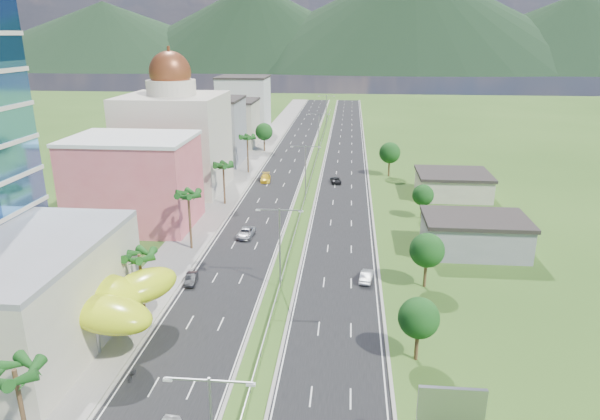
# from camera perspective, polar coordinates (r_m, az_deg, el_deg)

# --- Properties ---
(ground) EXTENTS (500.00, 500.00, 0.00)m
(ground) POSITION_cam_1_polar(r_m,az_deg,el_deg) (62.80, -3.30, -12.30)
(ground) COLOR #2D5119
(ground) RESTS_ON ground
(road_left) EXTENTS (11.00, 260.00, 0.04)m
(road_left) POSITION_cam_1_polar(r_m,az_deg,el_deg) (147.77, -1.03, 5.84)
(road_left) COLOR black
(road_left) RESTS_ON ground
(road_right) EXTENTS (11.00, 260.00, 0.04)m
(road_right) POSITION_cam_1_polar(r_m,az_deg,el_deg) (146.90, 4.82, 5.70)
(road_right) COLOR black
(road_right) RESTS_ON ground
(sidewalk_left) EXTENTS (7.00, 260.00, 0.12)m
(sidewalk_left) POSITION_cam_1_polar(r_m,az_deg,el_deg) (149.09, -4.68, 5.91)
(sidewalk_left) COLOR gray
(sidewalk_left) RESTS_ON ground
(median_guardrail) EXTENTS (0.10, 216.06, 0.76)m
(median_guardrail) POSITION_cam_1_polar(r_m,az_deg,el_deg) (129.51, 1.40, 4.31)
(median_guardrail) COLOR gray
(median_guardrail) RESTS_ON ground
(streetlight_median_b) EXTENTS (6.04, 0.25, 11.00)m
(streetlight_median_b) POSITION_cam_1_polar(r_m,az_deg,el_deg) (68.74, -2.17, -3.20)
(streetlight_median_b) COLOR gray
(streetlight_median_b) RESTS_ON ground
(streetlight_median_c) EXTENTS (6.04, 0.25, 11.00)m
(streetlight_median_c) POSITION_cam_1_polar(r_m,az_deg,el_deg) (106.76, 0.60, 4.66)
(streetlight_median_c) COLOR gray
(streetlight_median_c) RESTS_ON ground
(streetlight_median_d) EXTENTS (6.04, 0.25, 11.00)m
(streetlight_median_d) POSITION_cam_1_polar(r_m,az_deg,el_deg) (150.75, 2.03, 8.68)
(streetlight_median_d) COLOR gray
(streetlight_median_d) RESTS_ON ground
(streetlight_median_e) EXTENTS (6.04, 0.25, 11.00)m
(streetlight_median_e) POSITION_cam_1_polar(r_m,az_deg,el_deg) (195.21, 2.83, 10.88)
(streetlight_median_e) COLOR gray
(streetlight_median_e) RESTS_ON ground
(lime_canopy) EXTENTS (18.00, 15.00, 7.40)m
(lime_canopy) POSITION_cam_1_polar(r_m,az_deg,el_deg) (63.08, -22.44, -8.49)
(lime_canopy) COLOR #C3DA15
(lime_canopy) RESTS_ON ground
(pink_shophouse) EXTENTS (20.00, 15.00, 15.00)m
(pink_shophouse) POSITION_cam_1_polar(r_m,az_deg,el_deg) (96.03, -17.25, 2.73)
(pink_shophouse) COLOR #D0555F
(pink_shophouse) RESTS_ON ground
(domed_building) EXTENTS (20.00, 20.00, 28.70)m
(domed_building) POSITION_cam_1_polar(r_m,az_deg,el_deg) (116.21, -13.20, 7.63)
(domed_building) COLOR beige
(domed_building) RESTS_ON ground
(midrise_grey) EXTENTS (16.00, 15.00, 16.00)m
(midrise_grey) POSITION_cam_1_polar(r_m,az_deg,el_deg) (140.10, -9.55, 8.23)
(midrise_grey) COLOR gray
(midrise_grey) RESTS_ON ground
(midrise_beige) EXTENTS (16.00, 15.00, 13.00)m
(midrise_beige) POSITION_cam_1_polar(r_m,az_deg,el_deg) (161.41, -7.56, 9.09)
(midrise_beige) COLOR #B1AA91
(midrise_beige) RESTS_ON ground
(midrise_white) EXTENTS (16.00, 15.00, 18.00)m
(midrise_white) POSITION_cam_1_polar(r_m,az_deg,el_deg) (183.33, -6.01, 11.03)
(midrise_white) COLOR silver
(midrise_white) RESTS_ON ground
(billboard) EXTENTS (5.20, 0.35, 6.20)m
(billboard) POSITION_cam_1_polar(r_m,az_deg,el_deg) (45.63, 15.84, -19.60)
(billboard) COLOR gray
(billboard) RESTS_ON ground
(shed_near) EXTENTS (15.00, 10.00, 5.00)m
(shed_near) POSITION_cam_1_polar(r_m,az_deg,el_deg) (85.98, 18.09, -2.66)
(shed_near) COLOR gray
(shed_near) RESTS_ON ground
(shed_far) EXTENTS (14.00, 12.00, 4.40)m
(shed_far) POSITION_cam_1_polar(r_m,az_deg,el_deg) (114.43, 15.96, 2.53)
(shed_far) COLOR #B1AA91
(shed_far) RESTS_ON ground
(palm_tree_a) EXTENTS (3.60, 3.60, 9.10)m
(palm_tree_a) POSITION_cam_1_polar(r_m,az_deg,el_deg) (46.20, -28.11, -15.30)
(palm_tree_a) COLOR #47301C
(palm_tree_a) RESTS_ON ground
(palm_tree_b) EXTENTS (3.60, 3.60, 8.10)m
(palm_tree_b) POSITION_cam_1_polar(r_m,az_deg,el_deg) (65.30, -16.77, -4.91)
(palm_tree_b) COLOR #47301C
(palm_tree_b) RESTS_ON ground
(palm_tree_c) EXTENTS (3.60, 3.60, 9.60)m
(palm_tree_c) POSITION_cam_1_polar(r_m,az_deg,el_deg) (82.52, -11.84, 1.41)
(palm_tree_c) COLOR #47301C
(palm_tree_c) RESTS_ON ground
(palm_tree_d) EXTENTS (3.60, 3.60, 8.60)m
(palm_tree_d) POSITION_cam_1_polar(r_m,az_deg,el_deg) (104.18, -8.19, 4.58)
(palm_tree_d) COLOR #47301C
(palm_tree_d) RESTS_ON ground
(palm_tree_e) EXTENTS (3.60, 3.60, 9.40)m
(palm_tree_e) POSITION_cam_1_polar(r_m,az_deg,el_deg) (127.91, -5.65, 7.58)
(palm_tree_e) COLOR #47301C
(palm_tree_e) RESTS_ON ground
(leafy_tree_lfar) EXTENTS (4.90, 4.90, 8.05)m
(leafy_tree_lfar) POSITION_cam_1_polar(r_m,az_deg,el_deg) (152.62, -3.86, 8.33)
(leafy_tree_lfar) COLOR #47301C
(leafy_tree_lfar) RESTS_ON ground
(leafy_tree_ra) EXTENTS (4.20, 4.20, 6.90)m
(leafy_tree_ra) POSITION_cam_1_polar(r_m,az_deg,el_deg) (56.00, 12.55, -11.20)
(leafy_tree_ra) COLOR #47301C
(leafy_tree_ra) RESTS_ON ground
(leafy_tree_rb) EXTENTS (4.55, 4.55, 7.47)m
(leafy_tree_rb) POSITION_cam_1_polar(r_m,az_deg,el_deg) (71.43, 13.39, -4.22)
(leafy_tree_rb) COLOR #47301C
(leafy_tree_rb) RESTS_ON ground
(leafy_tree_rc) EXTENTS (3.85, 3.85, 6.33)m
(leafy_tree_rc) POSITION_cam_1_polar(r_m,az_deg,el_deg) (98.31, 12.99, 1.55)
(leafy_tree_rc) COLOR #47301C
(leafy_tree_rc) RESTS_ON ground
(leafy_tree_rd) EXTENTS (4.90, 4.90, 8.05)m
(leafy_tree_rd) POSITION_cam_1_polar(r_m,az_deg,el_deg) (126.53, 9.55, 6.04)
(leafy_tree_rd) COLOR #47301C
(leafy_tree_rd) RESTS_ON ground
(mountain_ridge) EXTENTS (860.00, 140.00, 90.00)m
(mountain_ridge) POSITION_cam_1_polar(r_m,az_deg,el_deg) (507.02, 11.50, 14.36)
(mountain_ridge) COLOR black
(mountain_ridge) RESTS_ON ground
(car_dark_left) EXTENTS (1.78, 3.99, 1.27)m
(car_dark_left) POSITION_cam_1_polar(r_m,az_deg,el_deg) (73.68, -11.54, -7.20)
(car_dark_left) COLOR black
(car_dark_left) RESTS_ON road_left
(car_silver_mid_left) EXTENTS (2.72, 5.27, 1.42)m
(car_silver_mid_left) POSITION_cam_1_polar(r_m,az_deg,el_deg) (88.53, -5.79, -2.42)
(car_silver_mid_left) COLOR #9D9FA4
(car_silver_mid_left) RESTS_ON road_left
(car_yellow_far_left) EXTENTS (2.77, 5.58, 1.56)m
(car_yellow_far_left) POSITION_cam_1_polar(r_m,az_deg,el_deg) (121.57, -3.70, 3.44)
(car_yellow_far_left) COLOR yellow
(car_yellow_far_left) RESTS_ON road_left
(car_silver_right) EXTENTS (2.13, 4.49, 1.42)m
(car_silver_right) POSITION_cam_1_polar(r_m,az_deg,el_deg) (73.42, 7.10, -6.98)
(car_silver_right) COLOR #AFB1B7
(car_silver_right) RESTS_ON road_right
(car_dark_far_right) EXTENTS (2.79, 4.84, 1.27)m
(car_dark_far_right) POSITION_cam_1_polar(r_m,az_deg,el_deg) (120.42, 3.81, 3.22)
(car_dark_far_right) COLOR black
(car_dark_far_right) RESTS_ON road_right
(motorcycle) EXTENTS (0.68, 1.80, 1.13)m
(motorcycle) POSITION_cam_1_polar(r_m,az_deg,el_deg) (56.58, -17.43, -16.29)
(motorcycle) COLOR black
(motorcycle) RESTS_ON road_left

